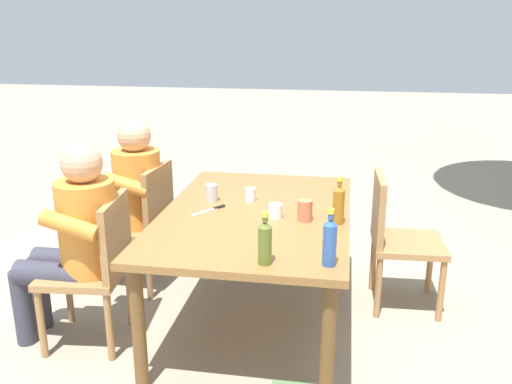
{
  "coord_description": "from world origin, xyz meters",
  "views": [
    {
      "loc": [
        2.96,
        0.5,
        1.78
      ],
      "look_at": [
        0.0,
        0.0,
        0.84
      ],
      "focal_mm": 38.18,
      "sensor_mm": 36.0,
      "label": 1
    }
  ],
  "objects_px": {
    "bottle_olive": "(265,242)",
    "cup_terracotta": "(305,210)",
    "cup_steel": "(212,193)",
    "chair_near_right": "(97,263)",
    "person_in_white_shirt": "(127,195)",
    "chair_near_left": "(144,219)",
    "bottle_amber": "(339,204)",
    "dining_table": "(256,224)",
    "chair_far_left": "(396,234)",
    "backpack_by_far_side": "(235,209)",
    "cup_white": "(275,211)",
    "table_knife": "(211,210)",
    "person_in_plaid_shirt": "(75,235)",
    "cup_glass": "(250,194)",
    "bottle_blue": "(330,241)"
  },
  "relations": [
    {
      "from": "bottle_olive",
      "to": "cup_terracotta",
      "type": "distance_m",
      "value": 0.62
    },
    {
      "from": "cup_steel",
      "to": "chair_near_right",
      "type": "bearing_deg",
      "value": -46.65
    },
    {
      "from": "person_in_white_shirt",
      "to": "cup_steel",
      "type": "xyz_separation_m",
      "value": [
        0.22,
        0.65,
        0.12
      ]
    },
    {
      "from": "chair_near_left",
      "to": "bottle_amber",
      "type": "distance_m",
      "value": 1.45
    },
    {
      "from": "dining_table",
      "to": "bottle_olive",
      "type": "relative_size",
      "value": 6.57
    },
    {
      "from": "chair_far_left",
      "to": "backpack_by_far_side",
      "type": "relative_size",
      "value": 1.91
    },
    {
      "from": "chair_near_left",
      "to": "bottle_amber",
      "type": "xyz_separation_m",
      "value": [
        0.48,
        1.32,
        0.35
      ]
    },
    {
      "from": "cup_white",
      "to": "bottle_amber",
      "type": "bearing_deg",
      "value": 84.11
    },
    {
      "from": "dining_table",
      "to": "cup_steel",
      "type": "relative_size",
      "value": 15.54
    },
    {
      "from": "chair_near_left",
      "to": "table_knife",
      "type": "distance_m",
      "value": 0.73
    },
    {
      "from": "backpack_by_far_side",
      "to": "chair_near_left",
      "type": "bearing_deg",
      "value": -21.17
    },
    {
      "from": "cup_terracotta",
      "to": "chair_far_left",
      "type": "bearing_deg",
      "value": 130.15
    },
    {
      "from": "person_in_plaid_shirt",
      "to": "cup_glass",
      "type": "xyz_separation_m",
      "value": [
        -0.56,
        0.88,
        0.11
      ]
    },
    {
      "from": "bottle_blue",
      "to": "table_knife",
      "type": "bearing_deg",
      "value": -132.09
    },
    {
      "from": "person_in_plaid_shirt",
      "to": "bottle_olive",
      "type": "height_order",
      "value": "person_in_plaid_shirt"
    },
    {
      "from": "chair_near_left",
      "to": "cup_glass",
      "type": "relative_size",
      "value": 10.71
    },
    {
      "from": "bottle_olive",
      "to": "table_knife",
      "type": "bearing_deg",
      "value": -148.02
    },
    {
      "from": "bottle_amber",
      "to": "backpack_by_far_side",
      "type": "bearing_deg",
      "value": -149.84
    },
    {
      "from": "person_in_white_shirt",
      "to": "cup_white",
      "type": "distance_m",
      "value": 1.17
    },
    {
      "from": "person_in_white_shirt",
      "to": "cup_terracotta",
      "type": "bearing_deg",
      "value": 69.41
    },
    {
      "from": "bottle_amber",
      "to": "cup_white",
      "type": "bearing_deg",
      "value": -95.89
    },
    {
      "from": "bottle_blue",
      "to": "backpack_by_far_side",
      "type": "relative_size",
      "value": 0.6
    },
    {
      "from": "bottle_olive",
      "to": "backpack_by_far_side",
      "type": "bearing_deg",
      "value": -164.68
    },
    {
      "from": "person_in_white_shirt",
      "to": "bottle_amber",
      "type": "relative_size",
      "value": 4.45
    },
    {
      "from": "bottle_amber",
      "to": "table_knife",
      "type": "xyz_separation_m",
      "value": [
        -0.1,
        -0.74,
        -0.11
      ]
    },
    {
      "from": "person_in_white_shirt",
      "to": "table_knife",
      "type": "distance_m",
      "value": 0.79
    },
    {
      "from": "cup_glass",
      "to": "cup_steel",
      "type": "height_order",
      "value": "cup_steel"
    },
    {
      "from": "chair_far_left",
      "to": "person_in_white_shirt",
      "type": "distance_m",
      "value": 1.8
    },
    {
      "from": "bottle_olive",
      "to": "table_knife",
      "type": "height_order",
      "value": "bottle_olive"
    },
    {
      "from": "chair_near_right",
      "to": "cup_white",
      "type": "distance_m",
      "value": 1.04
    },
    {
      "from": "person_in_white_shirt",
      "to": "cup_glass",
      "type": "relative_size",
      "value": 14.51
    },
    {
      "from": "cup_glass",
      "to": "person_in_plaid_shirt",
      "type": "bearing_deg",
      "value": -57.55
    },
    {
      "from": "person_in_plaid_shirt",
      "to": "cup_terracotta",
      "type": "distance_m",
      "value": 1.28
    },
    {
      "from": "chair_far_left",
      "to": "bottle_blue",
      "type": "relative_size",
      "value": 3.2
    },
    {
      "from": "cup_glass",
      "to": "cup_steel",
      "type": "bearing_deg",
      "value": -79.18
    },
    {
      "from": "bottle_olive",
      "to": "chair_near_left",
      "type": "bearing_deg",
      "value": -136.62
    },
    {
      "from": "bottle_blue",
      "to": "chair_far_left",
      "type": "bearing_deg",
      "value": 159.08
    },
    {
      "from": "cup_terracotta",
      "to": "bottle_olive",
      "type": "bearing_deg",
      "value": -12.62
    },
    {
      "from": "dining_table",
      "to": "cup_glass",
      "type": "bearing_deg",
      "value": -160.68
    },
    {
      "from": "bottle_blue",
      "to": "table_knife",
      "type": "height_order",
      "value": "bottle_blue"
    },
    {
      "from": "chair_near_left",
      "to": "bottle_amber",
      "type": "height_order",
      "value": "bottle_amber"
    },
    {
      "from": "bottle_amber",
      "to": "table_knife",
      "type": "height_order",
      "value": "bottle_amber"
    },
    {
      "from": "person_in_plaid_shirt",
      "to": "chair_near_left",
      "type": "bearing_deg",
      "value": 171.48
    },
    {
      "from": "bottle_amber",
      "to": "cup_terracotta",
      "type": "height_order",
      "value": "bottle_amber"
    },
    {
      "from": "chair_far_left",
      "to": "table_knife",
      "type": "bearing_deg",
      "value": -70.78
    },
    {
      "from": "dining_table",
      "to": "bottle_blue",
      "type": "distance_m",
      "value": 0.83
    },
    {
      "from": "chair_near_right",
      "to": "backpack_by_far_side",
      "type": "bearing_deg",
      "value": 166.94
    },
    {
      "from": "person_in_plaid_shirt",
      "to": "cup_terracotta",
      "type": "bearing_deg",
      "value": 102.1
    },
    {
      "from": "dining_table",
      "to": "table_knife",
      "type": "distance_m",
      "value": 0.28
    },
    {
      "from": "table_knife",
      "to": "backpack_by_far_side",
      "type": "distance_m",
      "value": 1.55
    }
  ]
}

